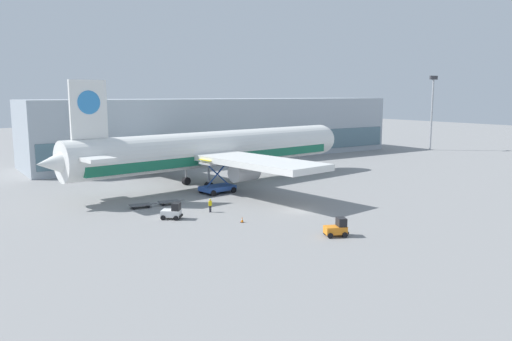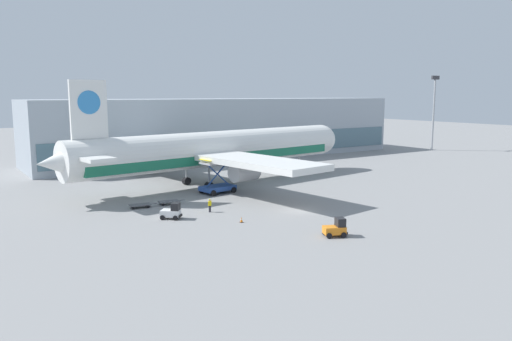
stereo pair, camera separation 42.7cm
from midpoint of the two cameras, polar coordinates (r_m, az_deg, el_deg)
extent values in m
plane|color=gray|center=(65.54, 4.65, -4.60)|extent=(400.00, 400.00, 0.00)
cube|color=#9EA8B2|center=(120.12, -3.72, 4.85)|extent=(90.00, 18.00, 14.00)
cube|color=slate|center=(112.65, -1.36, 3.00)|extent=(88.20, 0.20, 4.90)
cylinder|color=#9EA0A5|center=(143.32, 19.36, 5.99)|extent=(0.50, 0.50, 18.95)
cube|color=#333338|center=(143.28, 19.56, 9.97)|extent=(2.80, 0.50, 1.00)
cylinder|color=white|center=(83.54, -4.62, 2.53)|extent=(52.31, 12.67, 5.80)
cube|color=#196B4C|center=(83.69, -4.61, 1.64)|extent=(48.17, 12.00, 1.45)
sphere|color=white|center=(101.29, 7.21, 3.57)|extent=(5.68, 5.68, 5.68)
cone|color=white|center=(71.07, -21.57, 0.86)|extent=(7.06, 6.31, 5.51)
cube|color=white|center=(72.06, -18.76, 6.62)|extent=(5.21, 1.13, 8.00)
cylinder|color=#3384CC|center=(72.04, -18.80, 7.38)|extent=(3.24, 0.97, 3.20)
cube|color=white|center=(72.12, -19.27, 1.55)|extent=(5.30, 13.36, 0.50)
cube|color=white|center=(82.09, -6.06, 1.89)|extent=(14.32, 48.64, 0.90)
cylinder|color=#9EA0A5|center=(74.45, -1.50, -0.16)|extent=(4.54, 3.33, 2.80)
cylinder|color=#9EA0A5|center=(90.64, -9.76, 1.31)|extent=(4.54, 3.33, 2.80)
cylinder|color=#9EA0A5|center=(97.07, 4.75, 1.34)|extent=(0.36, 0.36, 4.00)
cylinder|color=black|center=(97.34, 4.73, 0.17)|extent=(1.41, 1.07, 1.30)
cylinder|color=#9EA0A5|center=(78.99, -5.59, -0.37)|extent=(0.36, 0.36, 4.00)
cylinder|color=black|center=(79.33, -5.57, -1.79)|extent=(1.41, 1.07, 1.30)
cylinder|color=#9EA0A5|center=(84.19, -8.16, 0.15)|extent=(0.36, 0.36, 4.00)
cylinder|color=black|center=(84.51, -8.13, -1.19)|extent=(1.41, 1.07, 1.30)
cube|color=#284C99|center=(76.96, -4.59, -1.99)|extent=(5.55, 3.67, 0.70)
cube|color=#B2B2B7|center=(76.32, -4.62, 0.92)|extent=(5.28, 3.48, 0.30)
cube|color=yellow|center=(76.25, -4.63, 1.33)|extent=(5.28, 3.48, 0.08)
cube|color=#284C99|center=(76.59, -4.61, -0.41)|extent=(4.25, 0.73, 3.72)
cube|color=#284C99|center=(76.59, -4.61, -0.41)|extent=(4.25, 0.73, 3.72)
cylinder|color=black|center=(79.35, -4.12, -1.92)|extent=(0.94, 0.48, 0.90)
cylinder|color=black|center=(77.04, -2.75, -2.23)|extent=(0.94, 0.48, 0.90)
cylinder|color=black|center=(77.08, -6.41, -2.27)|extent=(0.94, 0.48, 0.90)
cylinder|color=black|center=(74.70, -5.08, -2.60)|extent=(0.94, 0.48, 0.90)
cube|color=orange|center=(54.29, 8.83, -6.72)|extent=(2.66, 2.19, 0.80)
cube|color=black|center=(54.29, 9.50, -5.81)|extent=(1.31, 1.49, 0.90)
cube|color=black|center=(54.78, 10.05, -6.92)|extent=(0.64, 1.22, 0.24)
cylinder|color=black|center=(55.30, 9.37, -6.88)|extent=(0.65, 0.46, 0.60)
cylinder|color=black|center=(54.04, 9.89, -7.27)|extent=(0.65, 0.46, 0.60)
cylinder|color=black|center=(54.77, 7.78, -7.00)|extent=(0.65, 0.46, 0.60)
cylinder|color=black|center=(53.50, 8.26, -7.39)|extent=(0.65, 0.46, 0.60)
cube|color=silver|center=(61.82, -9.87, -4.85)|extent=(2.66, 2.56, 0.80)
cube|color=black|center=(61.45, -9.31, -4.10)|extent=(1.49, 1.53, 0.90)
cube|color=black|center=(61.55, -8.76, -5.15)|extent=(0.95, 1.06, 0.24)
cylinder|color=black|center=(62.35, -8.97, -5.09)|extent=(0.61, 0.57, 0.60)
cylinder|color=black|center=(61.04, -9.32, -5.39)|extent=(0.61, 0.57, 0.60)
cylinder|color=black|center=(62.80, -10.38, -5.02)|extent=(0.61, 0.57, 0.60)
cylinder|color=black|center=(61.50, -10.77, -5.33)|extent=(0.61, 0.57, 0.60)
cube|color=#56565B|center=(68.58, -13.27, -3.85)|extent=(2.98, 1.87, 0.12)
cube|color=#56565B|center=(69.00, -11.77, -3.72)|extent=(0.90, 0.20, 0.08)
cylinder|color=black|center=(69.46, -12.59, -3.87)|extent=(0.38, 0.19, 0.36)
cylinder|color=black|center=(68.25, -12.34, -4.08)|extent=(0.38, 0.19, 0.36)
cylinder|color=black|center=(69.04, -14.17, -4.00)|extent=(0.38, 0.19, 0.36)
cylinder|color=black|center=(67.83, -13.95, -4.22)|extent=(0.38, 0.19, 0.36)
cube|color=#56565B|center=(69.87, -10.07, -3.51)|extent=(2.98, 1.87, 0.12)
cube|color=#56565B|center=(70.39, -8.63, -3.39)|extent=(0.90, 0.20, 0.08)
cylinder|color=black|center=(70.79, -9.45, -3.54)|extent=(0.38, 0.19, 0.36)
cylinder|color=black|center=(69.60, -9.15, -3.74)|extent=(0.38, 0.19, 0.36)
cylinder|color=black|center=(70.27, -10.98, -3.67)|extent=(0.38, 0.19, 0.36)
cylinder|color=black|center=(69.07, -10.70, -3.88)|extent=(0.38, 0.19, 0.36)
cylinder|color=black|center=(64.77, -5.37, -4.39)|extent=(0.14, 0.14, 0.84)
cylinder|color=black|center=(64.64, -5.50, -4.42)|extent=(0.14, 0.14, 0.84)
cube|color=yellow|center=(64.54, -5.45, -3.77)|extent=(0.40, 0.30, 0.63)
cylinder|color=yellow|center=(64.69, -5.29, -3.71)|extent=(0.09, 0.09, 0.57)
cylinder|color=yellow|center=(64.38, -5.61, -3.77)|extent=(0.09, 0.09, 0.57)
sphere|color=tan|center=(64.45, -5.45, -3.39)|extent=(0.23, 0.23, 0.23)
sphere|color=yellow|center=(64.44, -5.45, -3.34)|extent=(0.22, 0.22, 0.22)
cube|color=black|center=(59.50, -1.80, -5.93)|extent=(0.40, 0.40, 0.04)
cone|color=orange|center=(59.42, -1.80, -5.62)|extent=(0.32, 0.32, 0.62)
cylinder|color=white|center=(59.41, -1.80, -5.59)|extent=(0.19, 0.19, 0.09)
camera|label=1|loc=(0.21, -90.17, -0.03)|focal=35.00mm
camera|label=2|loc=(0.21, 89.83, 0.03)|focal=35.00mm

